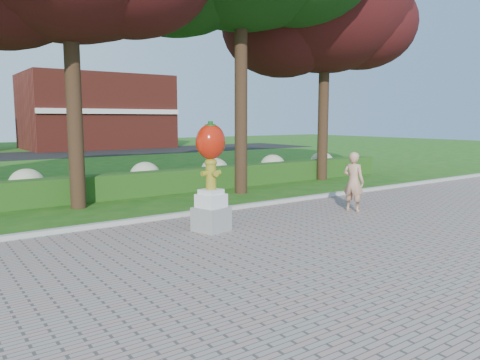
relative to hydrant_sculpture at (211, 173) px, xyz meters
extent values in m
plane|color=#1E5314|center=(0.40, -1.21, -1.37)|extent=(100.00, 100.00, 0.00)
cube|color=gray|center=(0.40, -5.21, -1.35)|extent=(40.00, 14.00, 0.04)
cube|color=#ADADA5|center=(0.40, 1.79, -1.29)|extent=(40.00, 0.18, 0.15)
cube|color=#1C4513|center=(0.40, 5.79, -0.97)|extent=(24.00, 0.70, 0.80)
ellipsoid|color=#A4A67F|center=(-2.60, 6.79, -0.82)|extent=(1.10, 1.10, 0.99)
ellipsoid|color=#A4A67F|center=(1.40, 6.79, -0.82)|extent=(1.10, 1.10, 0.99)
ellipsoid|color=#A4A67F|center=(4.40, 6.79, -0.82)|extent=(1.10, 1.10, 0.99)
ellipsoid|color=#A4A67F|center=(7.40, 6.79, -0.82)|extent=(1.10, 1.10, 0.99)
ellipsoid|color=#A4A67F|center=(10.40, 6.79, -0.82)|extent=(1.10, 1.10, 0.99)
cube|color=black|center=(0.40, 26.79, -1.36)|extent=(50.00, 8.00, 0.02)
cube|color=maroon|center=(8.40, 32.79, 1.83)|extent=(12.00, 8.00, 6.40)
cylinder|color=black|center=(-1.60, 4.79, 1.71)|extent=(0.44, 0.44, 6.16)
cylinder|color=black|center=(3.90, 4.29, 2.27)|extent=(0.44, 0.44, 7.28)
cylinder|color=black|center=(8.90, 5.29, 1.57)|extent=(0.44, 0.44, 5.88)
ellipsoid|color=black|center=(8.90, 5.29, 5.98)|extent=(7.39, 6.72, 5.71)
ellipsoid|color=black|center=(7.32, 6.13, 4.93)|extent=(5.04, 5.04, 4.03)
ellipsoid|color=black|center=(10.37, 4.66, 5.14)|extent=(4.62, 4.62, 3.70)
cube|color=gray|center=(0.00, 0.00, -1.05)|extent=(0.83, 0.83, 0.55)
cube|color=silver|center=(0.00, 0.00, -0.63)|extent=(0.67, 0.67, 0.31)
cube|color=silver|center=(0.00, 0.00, -0.42)|extent=(0.54, 0.54, 0.11)
cylinder|color=olive|center=(0.00, 0.00, -0.06)|extent=(0.24, 0.24, 0.61)
ellipsoid|color=olive|center=(0.00, 0.00, 0.25)|extent=(0.28, 0.28, 0.20)
cylinder|color=olive|center=(-0.18, 0.00, 0.01)|extent=(0.13, 0.12, 0.12)
cylinder|color=olive|center=(0.18, 0.00, 0.01)|extent=(0.13, 0.12, 0.12)
cylinder|color=olive|center=(0.00, -0.16, 0.01)|extent=(0.13, 0.13, 0.13)
cylinder|color=olive|center=(0.00, 0.00, 0.34)|extent=(0.09, 0.09, 0.05)
ellipsoid|color=#AD1A09|center=(0.00, 0.00, 0.72)|extent=(0.69, 0.61, 0.79)
ellipsoid|color=#AD1A09|center=(-0.20, 0.00, 0.70)|extent=(0.34, 0.34, 0.51)
ellipsoid|color=#AD1A09|center=(0.20, 0.00, 0.70)|extent=(0.34, 0.34, 0.51)
cylinder|color=#114E15|center=(0.00, 0.00, 1.11)|extent=(0.11, 0.11, 0.13)
ellipsoid|color=#114E15|center=(0.00, 0.00, 1.08)|extent=(0.26, 0.26, 0.09)
imported|color=tan|center=(4.43, -0.34, -0.50)|extent=(0.54, 0.68, 1.66)
camera|label=1|loc=(-5.56, -8.96, 1.23)|focal=35.00mm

